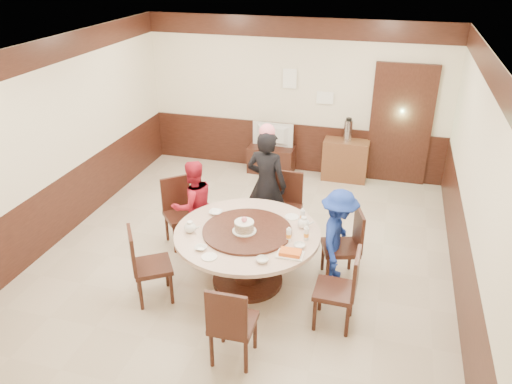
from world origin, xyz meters
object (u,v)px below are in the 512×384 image
(television, at_px, (272,136))
(person_red, at_px, (193,205))
(person_blue, at_px, (338,237))
(thermos, at_px, (348,131))
(tv_stand, at_px, (271,159))
(side_cabinet, at_px, (345,160))
(banquet_table, at_px, (247,247))
(shrimp_platter, at_px, (290,253))
(birthday_cake, at_px, (244,226))
(person_standing, at_px, (267,185))

(television, bearing_deg, person_red, 84.07)
(person_blue, height_order, thermos, person_blue)
(tv_stand, height_order, side_cabinet, side_cabinet)
(banquet_table, relative_size, shrimp_platter, 5.96)
(shrimp_platter, relative_size, side_cabinet, 0.38)
(person_red, xyz_separation_m, birthday_cake, (0.94, -0.68, 0.19))
(person_standing, xyz_separation_m, shrimp_platter, (0.69, -1.58, -0.04))
(banquet_table, distance_m, television, 3.53)
(thermos, bearing_deg, person_red, -121.90)
(side_cabinet, bearing_deg, person_blue, -85.45)
(banquet_table, distance_m, person_standing, 1.25)
(birthday_cake, distance_m, side_cabinet, 3.68)
(thermos, bearing_deg, person_blue, -85.55)
(person_standing, height_order, person_red, person_standing)
(person_standing, relative_size, birthday_cake, 5.60)
(person_blue, distance_m, thermos, 3.15)
(person_blue, bearing_deg, side_cabinet, 6.54)
(person_standing, xyz_separation_m, birthday_cake, (0.05, -1.26, 0.03))
(person_standing, xyz_separation_m, person_blue, (1.14, -0.83, -0.19))
(person_blue, bearing_deg, person_standing, 55.82)
(person_standing, relative_size, tv_stand, 1.93)
(person_red, xyz_separation_m, side_cabinet, (1.78, 2.87, -0.28))
(banquet_table, height_order, tv_stand, banquet_table)
(thermos, bearing_deg, tv_stand, -178.76)
(person_blue, height_order, television, person_blue)
(person_red, bearing_deg, banquet_table, 99.43)
(tv_stand, bearing_deg, television, 0.00)
(banquet_table, distance_m, birthday_cake, 0.32)
(birthday_cake, relative_size, side_cabinet, 0.37)
(person_standing, height_order, shrimp_platter, person_standing)
(person_red, xyz_separation_m, television, (0.41, 2.84, 0.07))
(birthday_cake, distance_m, shrimp_platter, 0.72)
(shrimp_platter, bearing_deg, birthday_cake, 153.28)
(banquet_table, xyz_separation_m, shrimp_platter, (0.62, -0.37, 0.24))
(shrimp_platter, xyz_separation_m, thermos, (0.21, 3.87, 0.16))
(person_blue, bearing_deg, banquet_table, 111.63)
(banquet_table, relative_size, thermos, 4.70)
(banquet_table, bearing_deg, person_blue, 19.63)
(person_red, relative_size, side_cabinet, 1.64)
(birthday_cake, height_order, thermos, thermos)
(person_red, bearing_deg, thermos, -169.18)
(shrimp_platter, distance_m, side_cabinet, 3.90)
(person_red, distance_m, shrimp_platter, 1.88)
(person_standing, relative_size, person_red, 1.25)
(banquet_table, xyz_separation_m, tv_stand, (-0.56, 3.48, -0.28))
(banquet_table, height_order, television, television)
(thermos, bearing_deg, shrimp_platter, -93.05)
(birthday_cake, bearing_deg, thermos, 76.64)
(person_red, xyz_separation_m, person_blue, (2.03, -0.25, -0.02))
(television, relative_size, side_cabinet, 0.96)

